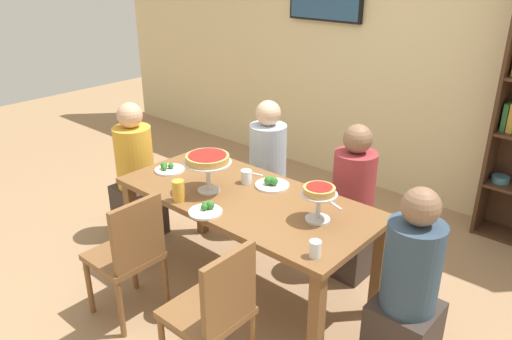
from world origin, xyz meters
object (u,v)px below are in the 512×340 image
(chair_near_right, at_px, (215,309))
(beer_glass_amber_tall, at_px, (178,191))
(salad_plate_spare, at_px, (206,210))
(cutlery_knife_near, at_px, (252,173))
(cutlery_fork_near, at_px, (200,158))
(salad_plate_near_diner, at_px, (271,183))
(salad_plate_far_diner, at_px, (169,169))
(diner_far_left, at_px, (268,178))
(dining_table, at_px, (246,208))
(water_glass_clear_far, at_px, (315,249))
(chair_near_left, at_px, (130,252))
(diner_far_right, at_px, (351,212))
(water_glass_clear_near, at_px, (246,177))
(cutlery_fork_far, at_px, (333,203))
(diner_head_west, at_px, (137,181))
(deep_dish_pizza_stand, at_px, (208,161))
(diner_head_east, at_px, (407,299))
(personal_pizza_stand, at_px, (319,195))

(chair_near_right, bearing_deg, beer_glass_amber_tall, 61.47)
(salad_plate_spare, distance_m, cutlery_knife_near, 0.65)
(chair_near_right, relative_size, cutlery_fork_near, 4.83)
(cutlery_fork_near, bearing_deg, chair_near_right, 148.24)
(salad_plate_near_diner, distance_m, salad_plate_far_diner, 0.79)
(diner_far_left, bearing_deg, dining_table, 30.12)
(salad_plate_spare, height_order, water_glass_clear_far, water_glass_clear_far)
(cutlery_knife_near, bearing_deg, dining_table, 114.08)
(chair_near_right, distance_m, water_glass_clear_far, 0.61)
(chair_near_left, distance_m, water_glass_clear_far, 1.22)
(diner_far_left, xyz_separation_m, diner_far_right, (0.83, -0.06, 0.00))
(water_glass_clear_near, bearing_deg, salad_plate_near_diner, 23.95)
(salad_plate_near_diner, height_order, cutlery_fork_far, salad_plate_near_diner)
(diner_far_left, height_order, cutlery_knife_near, diner_far_left)
(diner_far_right, distance_m, chair_near_right, 1.40)
(beer_glass_amber_tall, distance_m, cutlery_fork_near, 0.72)
(beer_glass_amber_tall, bearing_deg, diner_far_right, 55.88)
(water_glass_clear_far, xyz_separation_m, cutlery_knife_near, (-0.96, 0.59, -0.04))
(diner_head_west, distance_m, deep_dish_pizza_stand, 1.07)
(diner_head_west, relative_size, chair_near_left, 1.32)
(salad_plate_far_diner, height_order, cutlery_fork_near, salad_plate_far_diner)
(diner_far_left, distance_m, beer_glass_amber_tall, 1.12)
(diner_head_east, bearing_deg, beer_glass_amber_tall, 13.99)
(chair_near_left, relative_size, cutlery_fork_near, 4.83)
(salad_plate_spare, bearing_deg, salad_plate_far_diner, 158.76)
(salad_plate_far_diner, bearing_deg, diner_far_right, 33.87)
(diner_head_east, distance_m, cutlery_fork_far, 0.75)
(chair_near_right, bearing_deg, cutlery_fork_near, 49.75)
(personal_pizza_stand, height_order, water_glass_clear_far, personal_pizza_stand)
(diner_head_west, xyz_separation_m, beer_glass_amber_tall, (0.92, -0.32, 0.32))
(deep_dish_pizza_stand, bearing_deg, diner_far_right, 50.74)
(salad_plate_far_diner, bearing_deg, beer_glass_amber_tall, -32.06)
(diner_far_right, height_order, salad_plate_near_diner, diner_far_right)
(diner_head_west, bearing_deg, cutlery_fork_near, 27.73)
(chair_near_right, bearing_deg, deep_dish_pizza_stand, 47.59)
(chair_near_right, distance_m, beer_glass_amber_tall, 0.87)
(dining_table, bearing_deg, chair_near_right, -59.02)
(water_glass_clear_near, relative_size, cutlery_fork_far, 0.52)
(salad_plate_near_diner, distance_m, cutlery_fork_far, 0.46)
(salad_plate_near_diner, distance_m, cutlery_fork_near, 0.73)
(diner_far_left, bearing_deg, water_glass_clear_far, 49.00)
(salad_plate_near_diner, relative_size, salad_plate_spare, 1.13)
(dining_table, height_order, diner_far_left, diner_far_left)
(cutlery_knife_near, bearing_deg, salad_plate_spare, 94.68)
(salad_plate_spare, xyz_separation_m, beer_glass_amber_tall, (-0.25, -0.01, 0.05))
(chair_near_left, relative_size, salad_plate_far_diner, 4.02)
(deep_dish_pizza_stand, relative_size, salad_plate_spare, 1.52)
(deep_dish_pizza_stand, distance_m, salad_plate_near_diner, 0.47)
(chair_near_left, relative_size, water_glass_clear_far, 9.33)
(dining_table, distance_m, chair_near_left, 0.79)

